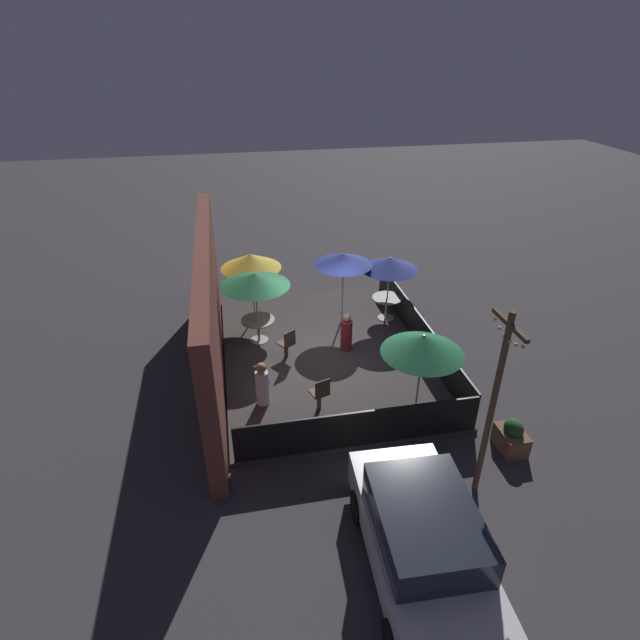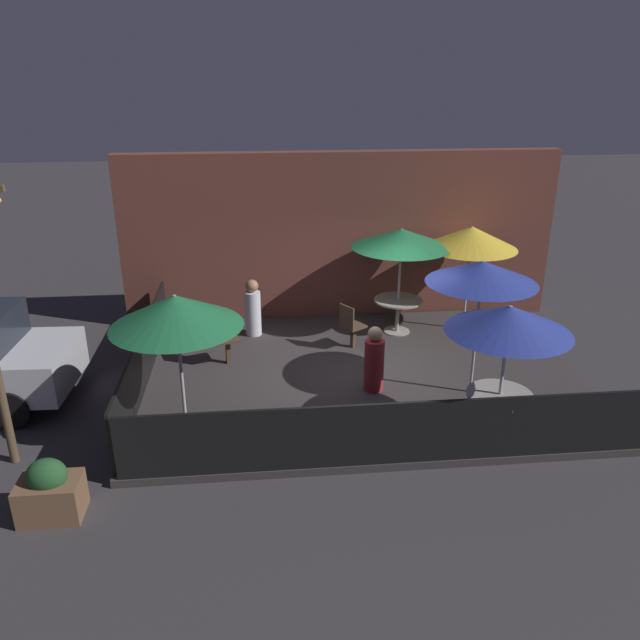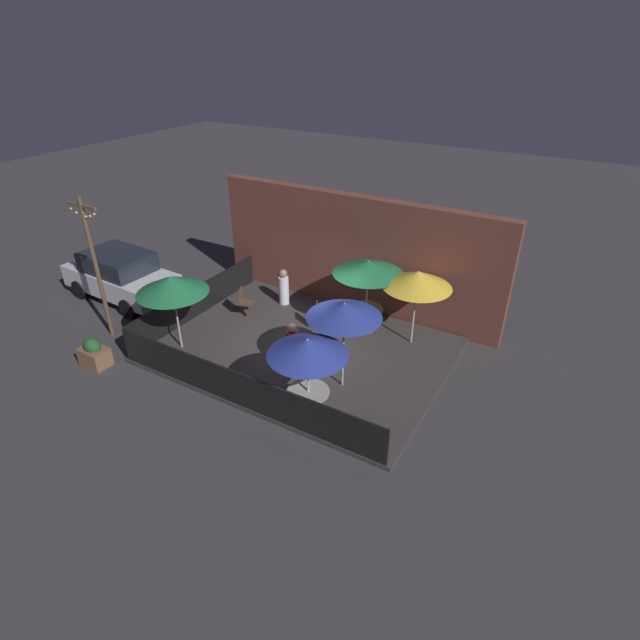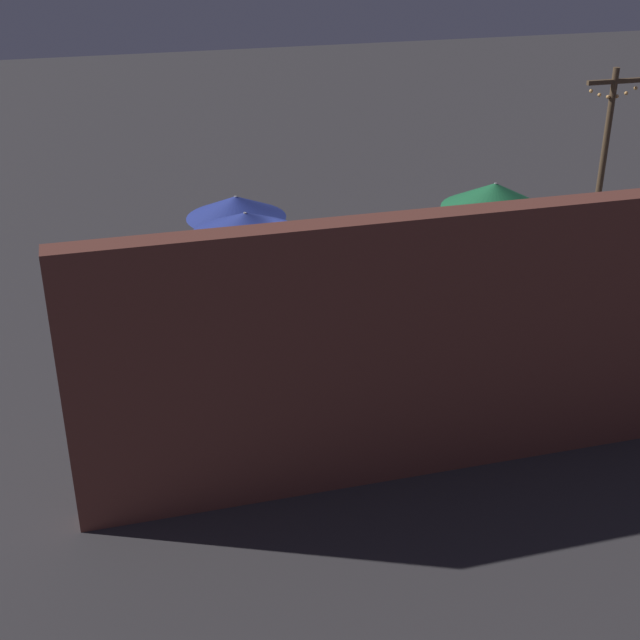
{
  "view_description": "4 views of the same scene",
  "coord_description": "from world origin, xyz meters",
  "px_view_note": "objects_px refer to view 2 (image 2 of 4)",
  "views": [
    {
      "loc": [
        -11.83,
        2.44,
        8.08
      ],
      "look_at": [
        -0.2,
        0.18,
        1.34
      ],
      "focal_mm": 28.0,
      "sensor_mm": 36.0,
      "label": 1
    },
    {
      "loc": [
        -1.77,
        -10.01,
        5.23
      ],
      "look_at": [
        -0.76,
        -0.06,
        1.2
      ],
      "focal_mm": 35.0,
      "sensor_mm": 36.0,
      "label": 2
    },
    {
      "loc": [
        6.27,
        -9.79,
        7.79
      ],
      "look_at": [
        0.71,
        -0.27,
        1.38
      ],
      "focal_mm": 28.0,
      "sensor_mm": 36.0,
      "label": 3
    },
    {
      "loc": [
        4.09,
        12.35,
        7.22
      ],
      "look_at": [
        0.82,
        0.31,
        1.0
      ],
      "focal_mm": 50.0,
      "sensor_mm": 36.0,
      "label": 4
    }
  ],
  "objects_px": {
    "patio_umbrella_0": "(509,319)",
    "patio_umbrella_1": "(401,238)",
    "patio_umbrella_4": "(482,272)",
    "dining_table_0": "(499,403)",
    "dining_table_1": "(398,306)",
    "patio_chair_0": "(351,325)",
    "patio_chair_1": "(224,338)",
    "planter_box": "(50,492)",
    "patio_umbrella_2": "(176,311)",
    "patron_1": "(374,361)",
    "patron_0": "(253,309)",
    "patio_umbrella_3": "(471,238)"
  },
  "relations": [
    {
      "from": "patio_umbrella_0",
      "to": "patio_umbrella_1",
      "type": "distance_m",
      "value": 4.2
    },
    {
      "from": "patio_chair_0",
      "to": "patron_1",
      "type": "distance_m",
      "value": 1.74
    },
    {
      "from": "patio_umbrella_0",
      "to": "planter_box",
      "type": "relative_size",
      "value": 2.57
    },
    {
      "from": "patio_umbrella_3",
      "to": "patio_umbrella_4",
      "type": "distance_m",
      "value": 2.84
    },
    {
      "from": "patio_chair_1",
      "to": "planter_box",
      "type": "xyz_separation_m",
      "value": [
        -2.0,
        -3.94,
        -0.29
      ]
    },
    {
      "from": "dining_table_1",
      "to": "patio_umbrella_0",
      "type": "bearing_deg",
      "value": -82.07
    },
    {
      "from": "patio_umbrella_3",
      "to": "dining_table_1",
      "type": "xyz_separation_m",
      "value": [
        -1.44,
        -0.02,
        -1.4
      ]
    },
    {
      "from": "patio_umbrella_1",
      "to": "patio_umbrella_2",
      "type": "relative_size",
      "value": 1.01
    },
    {
      "from": "patio_umbrella_3",
      "to": "patio_chair_0",
      "type": "distance_m",
      "value": 3.02
    },
    {
      "from": "patio_umbrella_2",
      "to": "dining_table_0",
      "type": "bearing_deg",
      "value": -8.77
    },
    {
      "from": "patio_umbrella_4",
      "to": "patio_chair_1",
      "type": "relative_size",
      "value": 2.43
    },
    {
      "from": "patron_0",
      "to": "patio_umbrella_3",
      "type": "bearing_deg",
      "value": 75.08
    },
    {
      "from": "patio_umbrella_2",
      "to": "patio_umbrella_3",
      "type": "bearing_deg",
      "value": 32.47
    },
    {
      "from": "patio_chair_0",
      "to": "dining_table_0",
      "type": "bearing_deg",
      "value": -97.65
    },
    {
      "from": "patio_umbrella_1",
      "to": "patio_umbrella_3",
      "type": "bearing_deg",
      "value": 0.88
    },
    {
      "from": "patio_umbrella_0",
      "to": "patio_chair_0",
      "type": "bearing_deg",
      "value": 115.84
    },
    {
      "from": "dining_table_1",
      "to": "planter_box",
      "type": "height_order",
      "value": "dining_table_1"
    },
    {
      "from": "patio_umbrella_3",
      "to": "patio_umbrella_4",
      "type": "relative_size",
      "value": 0.95
    },
    {
      "from": "patio_umbrella_1",
      "to": "dining_table_0",
      "type": "relative_size",
      "value": 2.28
    },
    {
      "from": "patron_0",
      "to": "patron_1",
      "type": "bearing_deg",
      "value": 24.75
    },
    {
      "from": "patio_umbrella_1",
      "to": "patio_umbrella_4",
      "type": "height_order",
      "value": "patio_umbrella_4"
    },
    {
      "from": "patio_umbrella_3",
      "to": "patron_0",
      "type": "xyz_separation_m",
      "value": [
        -4.42,
        0.13,
        -1.42
      ]
    },
    {
      "from": "patio_chair_0",
      "to": "patron_0",
      "type": "xyz_separation_m",
      "value": [
        -1.9,
        0.87,
        0.06
      ]
    },
    {
      "from": "patio_umbrella_0",
      "to": "dining_table_0",
      "type": "xyz_separation_m",
      "value": [
        0.0,
        0.0,
        -1.31
      ]
    },
    {
      "from": "patio_umbrella_2",
      "to": "dining_table_0",
      "type": "distance_m",
      "value": 4.84
    },
    {
      "from": "patio_umbrella_0",
      "to": "patio_chair_0",
      "type": "distance_m",
      "value": 4.08
    },
    {
      "from": "patron_1",
      "to": "patio_umbrella_3",
      "type": "bearing_deg",
      "value": -173.66
    },
    {
      "from": "patio_umbrella_3",
      "to": "patio_umbrella_4",
      "type": "xyz_separation_m",
      "value": [
        -0.75,
        -2.73,
        0.16
      ]
    },
    {
      "from": "patio_chair_0",
      "to": "patio_chair_1",
      "type": "height_order",
      "value": "patio_chair_1"
    },
    {
      "from": "planter_box",
      "to": "dining_table_1",
      "type": "bearing_deg",
      "value": 42.91
    },
    {
      "from": "dining_table_1",
      "to": "patio_chair_0",
      "type": "height_order",
      "value": "patio_chair_0"
    },
    {
      "from": "patio_umbrella_2",
      "to": "patio_umbrella_4",
      "type": "height_order",
      "value": "patio_umbrella_4"
    },
    {
      "from": "patio_umbrella_2",
      "to": "patron_1",
      "type": "distance_m",
      "value": 3.52
    },
    {
      "from": "patio_umbrella_4",
      "to": "dining_table_0",
      "type": "bearing_deg",
      "value": -94.06
    },
    {
      "from": "patio_umbrella_0",
      "to": "dining_table_1",
      "type": "xyz_separation_m",
      "value": [
        -0.58,
        4.16,
        -1.34
      ]
    },
    {
      "from": "patio_umbrella_4",
      "to": "patron_1",
      "type": "xyz_separation_m",
      "value": [
        -1.63,
        0.26,
        -1.6
      ]
    },
    {
      "from": "patio_chair_0",
      "to": "planter_box",
      "type": "relative_size",
      "value": 1.11
    },
    {
      "from": "dining_table_0",
      "to": "planter_box",
      "type": "relative_size",
      "value": 1.17
    },
    {
      "from": "patio_chair_0",
      "to": "patio_chair_1",
      "type": "bearing_deg",
      "value": 157.39
    },
    {
      "from": "patio_umbrella_2",
      "to": "dining_table_1",
      "type": "bearing_deg",
      "value": 40.64
    },
    {
      "from": "patio_umbrella_1",
      "to": "dining_table_1",
      "type": "distance_m",
      "value": 1.43
    },
    {
      "from": "dining_table_1",
      "to": "patron_0",
      "type": "xyz_separation_m",
      "value": [
        -2.98,
        0.16,
        -0.02
      ]
    },
    {
      "from": "patio_umbrella_2",
      "to": "patio_umbrella_0",
      "type": "bearing_deg",
      "value": -8.77
    },
    {
      "from": "patio_umbrella_0",
      "to": "patio_umbrella_4",
      "type": "relative_size",
      "value": 0.91
    },
    {
      "from": "patio_chair_1",
      "to": "patio_umbrella_1",
      "type": "bearing_deg",
      "value": 0.0
    },
    {
      "from": "patio_umbrella_2",
      "to": "patron_1",
      "type": "bearing_deg",
      "value": 17.94
    },
    {
      "from": "patio_umbrella_4",
      "to": "planter_box",
      "type": "xyz_separation_m",
      "value": [
        -6.2,
        -2.41,
        -1.89
      ]
    },
    {
      "from": "patio_umbrella_3",
      "to": "planter_box",
      "type": "height_order",
      "value": "patio_umbrella_3"
    },
    {
      "from": "planter_box",
      "to": "patio_chair_1",
      "type": "bearing_deg",
      "value": 63.13
    },
    {
      "from": "patio_umbrella_1",
      "to": "patio_chair_0",
      "type": "height_order",
      "value": "patio_umbrella_1"
    }
  ]
}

